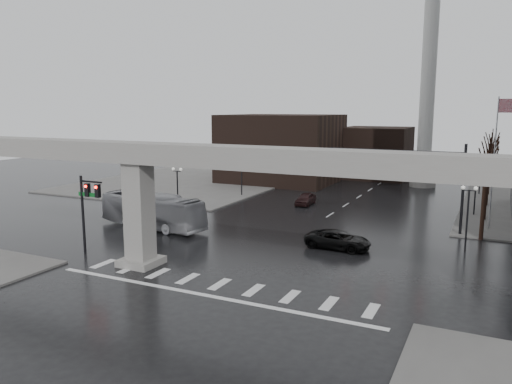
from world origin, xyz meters
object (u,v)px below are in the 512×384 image
signal_mast_arm (418,167)px  city_bus (152,211)px  far_car (306,199)px  pickup_truck (338,240)px

signal_mast_arm → city_bus: signal_mast_arm is taller
city_bus → far_car: size_ratio=2.83×
signal_mast_arm → pickup_truck: signal_mast_arm is taller
city_bus → far_car: city_bus is taller
signal_mast_arm → pickup_truck: bearing=-118.1°
signal_mast_arm → city_bus: 24.47m
pickup_truck → far_car: bearing=31.6°
city_bus → signal_mast_arm: bearing=-57.4°
signal_mast_arm → city_bus: size_ratio=1.06×
city_bus → far_car: 18.88m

